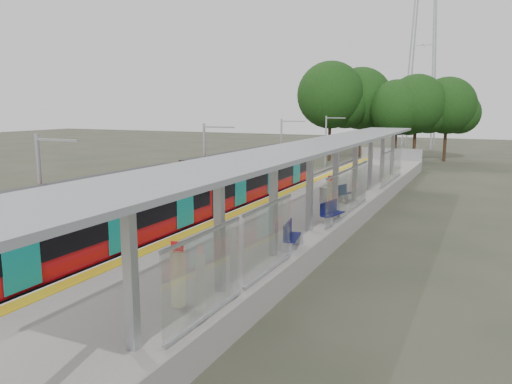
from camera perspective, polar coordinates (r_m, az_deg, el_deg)
trackbed at (r=30.25m, az=-1.90°, el=-2.20°), size 3.00×70.00×0.24m
platform at (r=28.45m, az=6.21°, el=-2.24°), size 6.00×50.00×1.00m
tactile_strip at (r=29.25m, az=1.50°, el=-0.83°), size 0.60×50.00×0.02m
end_fence at (r=52.29m, az=15.21°, el=4.21°), size 6.00×0.10×1.20m
train at (r=25.39m, az=-7.33°, el=-0.17°), size 2.74×27.60×3.62m
canopy at (r=23.80m, az=7.04°, el=4.39°), size 3.27×38.00×3.66m
pylon at (r=80.94m, az=18.74°, el=18.29°), size 8.00×4.00×38.00m
tree_cluster at (r=60.33m, az=14.15°, el=10.06°), size 19.50×12.18×11.51m
catenary_masts at (r=29.75m, az=-5.75°, el=3.01°), size 2.08×48.16×5.40m
bench_near at (r=19.25m, az=3.93°, el=-4.90°), size 0.73×1.56×1.03m
bench_mid at (r=23.46m, az=8.55°, el=-2.27°), size 0.77×1.60×1.05m
bench_far at (r=29.20m, az=9.77°, el=-0.05°), size 0.78×1.40×0.91m
info_pillar_near at (r=14.01m, az=-8.90°, el=-9.66°), size 0.41×0.41×1.81m
info_pillar_far at (r=26.61m, az=8.53°, el=-0.34°), size 0.40×0.40×1.79m
litter_bin at (r=28.53m, az=7.70°, el=-0.31°), size 0.54×0.54×0.88m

